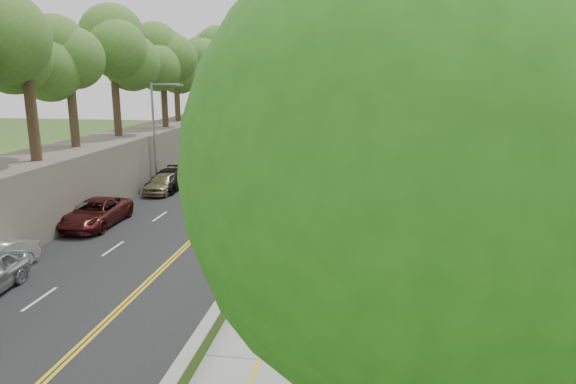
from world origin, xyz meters
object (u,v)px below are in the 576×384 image
Objects in this scene: car_2 at (95,213)px; person_far at (353,166)px; painter_0 at (289,227)px; concrete_block at (321,243)px; signpost at (261,238)px; construction_barrel at (353,179)px; streetlight at (157,128)px.

person_far is at bearing 48.24° from car_2.
car_2 is 3.17× the size of painter_0.
painter_0 reaches higher than concrete_block.
person_far is (1.00, 19.01, 0.55)m from concrete_block.
signpost is 1.81× the size of painter_0.
person_far is (2.75, 18.07, 0.09)m from painter_0.
signpost is 23.50m from person_far.
construction_barrel is 3.15m from person_far.
signpost is 5.31m from painter_0.
signpost is at bearing -99.16° from construction_barrel.
streetlight reaches higher than concrete_block.
signpost reaches higher than painter_0.
car_2 is at bearing 55.40° from person_far.
painter_0 reaches higher than construction_barrel.
signpost is 0.57× the size of car_2.
car_2 is 2.88× the size of person_far.
signpost is 13.00m from car_2.
streetlight is 6.75× the size of concrete_block.
concrete_block is at bearing -11.26° from car_2.
signpost is at bearing -166.07° from painter_0.
signpost is 5.00m from concrete_block.
concrete_block is (2.15, 4.26, -1.52)m from signpost.
signpost is 3.43× the size of construction_barrel.
car_2 is (0.39, -10.39, -3.84)m from streetlight.
construction_barrel is 15.24m from painter_0.
streetlight is 15.65m from construction_barrel.
person_far is at bearing 23.09° from streetlight.
painter_0 is (11.91, -11.82, -3.73)m from streetlight.
signpost reaches higher than construction_barrel.
concrete_block is at bearing -99.75° from painter_0.
person_far is at bearing 82.29° from signpost.
signpost is 2.62× the size of concrete_block.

